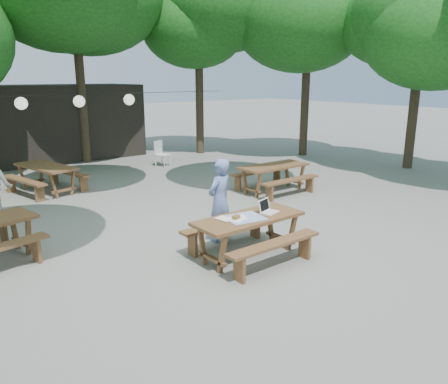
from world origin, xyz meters
name	(u,v)px	position (x,y,z in m)	size (l,w,h in m)	color
ground	(204,233)	(0.00, 0.00, 0.00)	(80.00, 80.00, 0.00)	slate
pavilion	(57,122)	(0.50, 10.50, 1.40)	(6.00, 3.00, 2.80)	black
main_picnic_table	(248,236)	(-0.09, -1.49, 0.39)	(2.00, 1.58, 0.75)	brown
picnic_table_ne	(274,178)	(3.45, 1.52, 0.39)	(2.01, 1.61, 0.75)	brown
picnic_table_far_w	(47,178)	(-1.52, 5.34, 0.39)	(1.98, 2.21, 0.75)	brown
woman	(220,200)	(0.01, -0.52, 0.81)	(0.59, 0.39, 1.63)	#6578B8
plastic_chair	(163,159)	(2.84, 6.53, 0.26)	(0.58, 0.58, 0.90)	silver
laptop	(267,209)	(0.34, -1.49, 0.81)	(0.39, 0.34, 0.24)	white
tabletop_clutter	(242,218)	(-0.25, -1.48, 0.76)	(0.81, 0.65, 0.08)	#3556B6
paper_lanterns	(80,101)	(-0.19, 6.00, 2.40)	(9.00, 0.34, 0.38)	black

